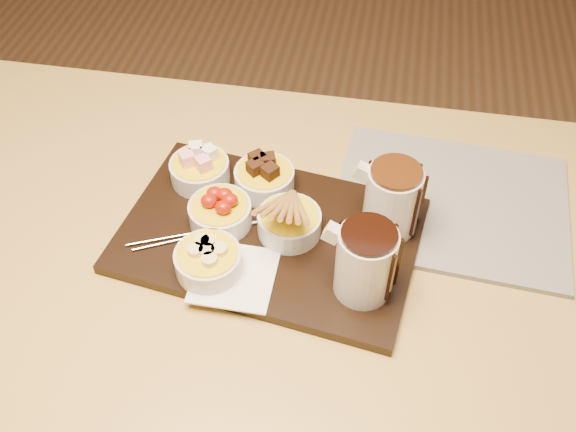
% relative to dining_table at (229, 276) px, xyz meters
% --- Properties ---
extents(dining_table, '(1.20, 0.80, 0.75)m').
position_rel_dining_table_xyz_m(dining_table, '(0.00, 0.00, 0.00)').
color(dining_table, '#BB9745').
rests_on(dining_table, ground).
extents(serving_board, '(0.50, 0.36, 0.02)m').
position_rel_dining_table_xyz_m(serving_board, '(0.07, 0.01, 0.11)').
color(serving_board, black).
rests_on(serving_board, dining_table).
extents(napkin, '(0.12, 0.12, 0.00)m').
position_rel_dining_table_xyz_m(napkin, '(0.04, -0.08, 0.12)').
color(napkin, white).
rests_on(napkin, serving_board).
extents(bowl_marshmallows, '(0.10, 0.10, 0.04)m').
position_rel_dining_table_xyz_m(bowl_marshmallows, '(-0.07, 0.11, 0.14)').
color(bowl_marshmallows, beige).
rests_on(bowl_marshmallows, serving_board).
extents(bowl_cake, '(0.10, 0.10, 0.04)m').
position_rel_dining_table_xyz_m(bowl_cake, '(0.04, 0.11, 0.14)').
color(bowl_cake, beige).
rests_on(bowl_cake, serving_board).
extents(bowl_strawberries, '(0.10, 0.10, 0.04)m').
position_rel_dining_table_xyz_m(bowl_strawberries, '(-0.01, 0.02, 0.14)').
color(bowl_strawberries, beige).
rests_on(bowl_strawberries, serving_board).
extents(bowl_biscotti, '(0.10, 0.10, 0.04)m').
position_rel_dining_table_xyz_m(bowl_biscotti, '(0.10, 0.02, 0.14)').
color(bowl_biscotti, beige).
rests_on(bowl_biscotti, serving_board).
extents(bowl_bananas, '(0.10, 0.10, 0.04)m').
position_rel_dining_table_xyz_m(bowl_bananas, '(-0.00, -0.08, 0.14)').
color(bowl_bananas, beige).
rests_on(bowl_bananas, serving_board).
extents(pitcher_dark_chocolate, '(0.10, 0.10, 0.12)m').
position_rel_dining_table_xyz_m(pitcher_dark_chocolate, '(0.23, -0.07, 0.17)').
color(pitcher_dark_chocolate, silver).
rests_on(pitcher_dark_chocolate, serving_board).
extents(pitcher_milk_chocolate, '(0.10, 0.10, 0.12)m').
position_rel_dining_table_xyz_m(pitcher_milk_chocolate, '(0.25, 0.06, 0.17)').
color(pitcher_milk_chocolate, silver).
rests_on(pitcher_milk_chocolate, serving_board).
extents(fondue_skewers, '(0.13, 0.25, 0.01)m').
position_rel_dining_table_xyz_m(fondue_skewers, '(-0.02, -0.01, 0.12)').
color(fondue_skewers, silver).
rests_on(fondue_skewers, serving_board).
extents(newspaper, '(0.40, 0.33, 0.01)m').
position_rel_dining_table_xyz_m(newspaper, '(0.35, 0.14, 0.10)').
color(newspaper, beige).
rests_on(newspaper, dining_table).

